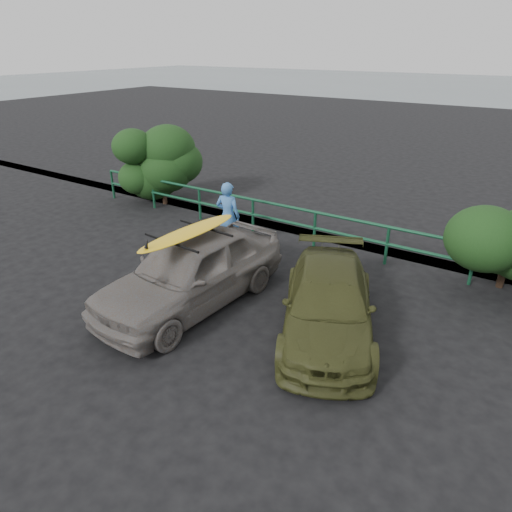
{
  "coord_description": "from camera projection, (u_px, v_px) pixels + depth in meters",
  "views": [
    {
      "loc": [
        5.9,
        -5.52,
        5.1
      ],
      "look_at": [
        1.35,
        1.53,
        1.17
      ],
      "focal_mm": 32.0,
      "sensor_mm": 36.0,
      "label": 1
    }
  ],
  "objects": [
    {
      "name": "ground",
      "position": [
        160.0,
        319.0,
        9.26
      ],
      "size": [
        80.0,
        80.0,
        0.0
      ],
      "primitive_type": "plane",
      "color": "black"
    },
    {
      "name": "shrub_right",
      "position": [
        481.0,
        238.0,
        10.56
      ],
      "size": [
        3.2,
        2.4,
        2.01
      ],
      "primitive_type": null,
      "color": "#1B3E16",
      "rests_on": "ground"
    },
    {
      "name": "ocean",
      "position": [
        509.0,
        89.0,
        54.91
      ],
      "size": [
        200.0,
        200.0,
        0.0
      ],
      "primitive_type": "plane",
      "color": "slate",
      "rests_on": "ground"
    },
    {
      "name": "guardrail",
      "position": [
        283.0,
        222.0,
        12.84
      ],
      "size": [
        14.0,
        0.08,
        1.04
      ],
      "primitive_type": null,
      "color": "#154B2F",
      "rests_on": "ground"
    },
    {
      "name": "olive_vehicle",
      "position": [
        328.0,
        304.0,
        8.66
      ],
      "size": [
        3.22,
        4.47,
        1.2
      ],
      "primitive_type": "imported",
      "rotation": [
        0.0,
        0.0,
        0.42
      ],
      "color": "#3F421D",
      "rests_on": "ground"
    },
    {
      "name": "shrub_left",
      "position": [
        164.0,
        170.0,
        15.19
      ],
      "size": [
        3.2,
        2.4,
        2.51
      ],
      "primitive_type": null,
      "color": "#1B3E16",
      "rests_on": "ground"
    },
    {
      "name": "man",
      "position": [
        228.0,
        216.0,
        12.12
      ],
      "size": [
        0.74,
        0.55,
        1.84
      ],
      "primitive_type": "imported",
      "rotation": [
        0.0,
        0.0,
        3.32
      ],
      "color": "#427FC8",
      "rests_on": "ground"
    },
    {
      "name": "sedan",
      "position": [
        191.0,
        271.0,
        9.53
      ],
      "size": [
        2.2,
        4.7,
        1.56
      ],
      "primitive_type": "imported",
      "rotation": [
        0.0,
        0.0,
        -0.08
      ],
      "color": "slate",
      "rests_on": "ground"
    },
    {
      "name": "roof_rack",
      "position": [
        189.0,
        235.0,
        9.19
      ],
      "size": [
        1.56,
        1.15,
        0.05
      ],
      "primitive_type": null,
      "rotation": [
        0.0,
        0.0,
        -0.08
      ],
      "color": "black",
      "rests_on": "sedan"
    },
    {
      "name": "surfboard",
      "position": [
        189.0,
        232.0,
        9.16
      ],
      "size": [
        0.75,
        2.64,
        0.08
      ],
      "primitive_type": "ellipsoid",
      "rotation": [
        0.0,
        0.0,
        -0.08
      ],
      "color": "yellow",
      "rests_on": "roof_rack"
    }
  ]
}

